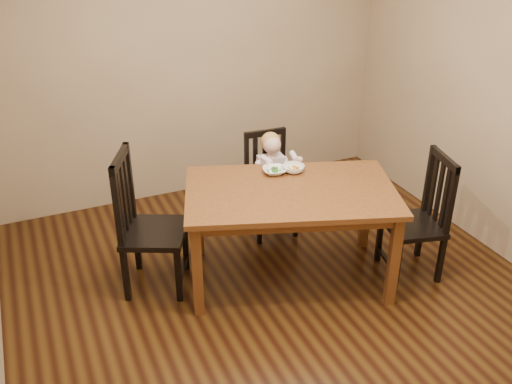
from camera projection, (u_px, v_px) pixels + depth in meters
name	position (u px, v px, depth m)	size (l,w,h in m)	color
room	(282.00, 133.00, 3.83)	(4.01, 4.01, 2.71)	#40260D
dining_table	(291.00, 200.00, 4.35)	(1.81, 1.42, 0.80)	#4C2811
chair_child	(269.00, 185.00, 5.13)	(0.43, 0.41, 0.94)	black
chair_left	(146.00, 225.00, 4.33)	(0.63, 0.64, 1.13)	black
chair_right	(420.00, 218.00, 4.52)	(0.52, 0.53, 1.03)	black
toddler	(271.00, 174.00, 5.03)	(0.30, 0.37, 0.51)	beige
bowl_peas	(274.00, 171.00, 4.55)	(0.18, 0.18, 0.05)	white
bowl_veg	(293.00, 169.00, 4.57)	(0.18, 0.18, 0.06)	white
fork	(270.00, 170.00, 4.52)	(0.03, 0.13, 0.05)	silver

